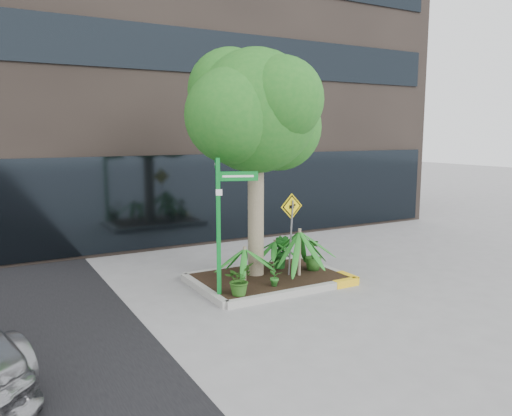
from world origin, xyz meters
TOP-DOWN VIEW (x-y plane):
  - ground at (0.00, 0.00)m, footprint 80.00×80.00m
  - building at (0.50, 8.50)m, footprint 18.00×8.00m
  - planter at (0.23, 0.27)m, footprint 3.35×2.36m
  - tree at (0.00, 0.57)m, footprint 3.45×3.06m
  - palm_front at (0.82, 0.01)m, footprint 1.20×1.20m
  - palm_left at (-0.47, 0.19)m, footprint 0.86×0.86m
  - palm_back at (0.64, 0.76)m, footprint 0.78×0.78m
  - shrub_a at (-1.00, -0.55)m, footprint 0.79×0.79m
  - shrub_b at (1.35, 0.22)m, footprint 0.58×0.58m
  - shrub_c at (-0.08, -0.41)m, footprint 0.43×0.43m
  - shrub_d at (0.76, 0.68)m, footprint 0.61×0.61m
  - street_sign_post at (-1.24, -0.27)m, footprint 0.79×1.03m
  - cattle_sign at (0.63, 0.06)m, footprint 0.57×0.17m

SIDE VIEW (x-z plane):
  - ground at x=0.00m, z-range 0.00..0.00m
  - planter at x=0.23m, z-range 0.03..0.18m
  - shrub_c at x=-0.08m, z-range 0.15..0.75m
  - shrub_a at x=-1.00m, z-range 0.15..0.78m
  - shrub_b at x=1.35m, z-range 0.15..0.88m
  - shrub_d at x=0.76m, z-range 0.15..0.97m
  - palm_back at x=0.64m, z-range 0.36..1.23m
  - palm_left at x=-0.47m, z-range 0.39..1.35m
  - palm_front at x=0.82m, z-range 0.48..1.81m
  - cattle_sign at x=0.63m, z-range 0.48..2.33m
  - street_sign_post at x=-1.24m, z-range 0.34..3.18m
  - tree at x=0.00m, z-range 1.19..6.36m
  - building at x=0.50m, z-range 0.00..15.00m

